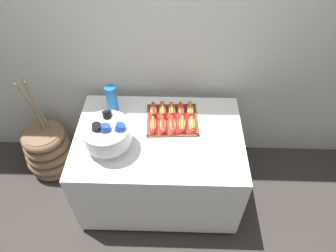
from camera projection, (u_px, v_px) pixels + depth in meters
ground_plane at (161, 188)px, 2.90m from camera, size 10.00×10.00×0.00m
back_wall at (161, 32)px, 2.35m from camera, size 6.00×0.10×2.60m
buffet_table at (160, 163)px, 2.61m from camera, size 1.30×0.89×0.75m
floor_vase at (49, 150)px, 2.91m from camera, size 0.47×0.47×1.04m
serving_tray at (172, 120)px, 2.45m from camera, size 0.42×0.38×0.01m
hot_dog_0 at (153, 125)px, 2.37m from camera, size 0.07×0.18×0.06m
hot_dog_1 at (163, 125)px, 2.37m from camera, size 0.08×0.18×0.06m
hot_dog_2 at (173, 125)px, 2.38m from camera, size 0.08×0.18×0.06m
hot_dog_3 at (182, 125)px, 2.37m from camera, size 0.07×0.16×0.07m
hot_dog_4 at (192, 124)px, 2.38m from camera, size 0.07×0.16×0.06m
hot_dog_5 at (153, 110)px, 2.49m from camera, size 0.08×0.17×0.06m
hot_dog_6 at (163, 110)px, 2.48m from camera, size 0.08×0.18×0.07m
hot_dog_7 at (172, 110)px, 2.49m from camera, size 0.08×0.16×0.06m
hot_dog_8 at (181, 110)px, 2.49m from camera, size 0.07×0.17×0.06m
hot_dog_9 at (190, 110)px, 2.49m from camera, size 0.07×0.17×0.06m
punch_bowl at (107, 133)px, 2.17m from camera, size 0.35×0.35×0.26m
cup_stack at (112, 99)px, 2.45m from camera, size 0.09×0.09×0.24m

